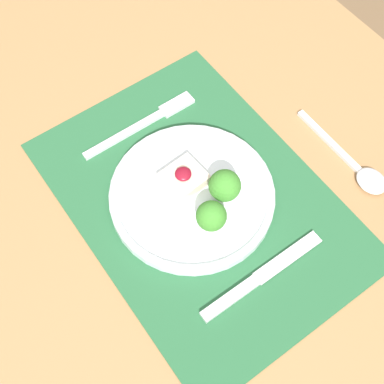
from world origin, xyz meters
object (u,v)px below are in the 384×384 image
spoon (361,171)px  fork (148,121)px  knife (254,281)px  dinner_plate (194,195)px

spoon → fork: bearing=-139.7°
knife → spoon: bearing=101.3°
fork → spoon: spoon is taller
fork → dinner_plate: bearing=-8.7°
dinner_plate → spoon: 0.26m
knife → spoon: size_ratio=1.09×
knife → spoon: spoon is taller
dinner_plate → knife: size_ratio=1.20×
dinner_plate → spoon: dinner_plate is taller
dinner_plate → fork: bearing=172.2°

